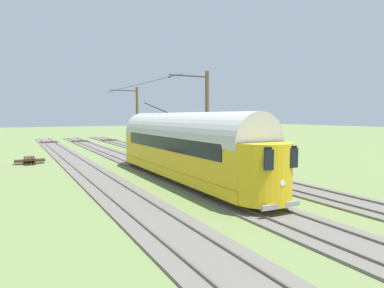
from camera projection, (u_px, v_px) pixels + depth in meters
name	position (u px, v px, depth m)	size (l,w,h in m)	color
ground_plane	(151.00, 169.00, 26.23)	(220.00, 220.00, 0.00)	olive
track_streetcar_siding	(200.00, 164.00, 28.63)	(2.80, 80.00, 0.18)	#666059
track_adjacent_siding	(149.00, 168.00, 26.50)	(2.80, 80.00, 0.18)	#666059
track_third_siding	(89.00, 172.00, 24.36)	(2.80, 80.00, 0.18)	#666059
vintage_streetcar	(183.00, 145.00, 21.09)	(2.65, 17.71, 4.97)	gold
flatcar_adjacent	(188.00, 152.00, 30.47)	(2.80, 13.73, 1.60)	brown
catenary_pole_foreground	(137.00, 119.00, 37.39)	(3.12, 0.28, 7.22)	brown
catenary_pole_mid_near	(206.00, 120.00, 24.03)	(3.12, 0.28, 7.22)	brown
overhead_wire_run	(132.00, 86.00, 29.81)	(2.91, 19.17, 0.18)	black
spare_tie_stack	(30.00, 161.00, 29.03)	(2.40, 2.40, 0.54)	#382819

